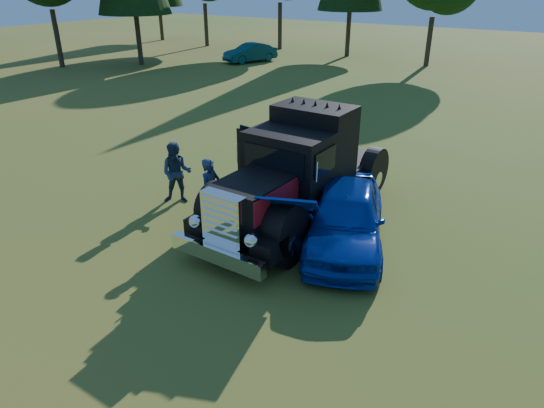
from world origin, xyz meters
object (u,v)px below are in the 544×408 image
Objects in this scene: spectator_near at (211,192)px; diamond_t_truck at (296,177)px; hotrod_coupe at (345,217)px; spectator_far at (177,173)px; distant_teal_car at (250,53)px.

diamond_t_truck is at bearing -51.77° from spectator_near.
diamond_t_truck is 1.84m from hotrod_coupe.
spectator_near is (-3.44, -0.94, 0.15)m from hotrod_coupe.
spectator_far is 25.79m from distant_teal_car.
hotrod_coupe is 1.15× the size of distant_teal_car.
spectator_near reaches higher than spectator_far.
spectator_far is at bearing -175.36° from hotrod_coupe.
hotrod_coupe reaches higher than spectator_far.
spectator_far is at bearing 72.24° from spectator_near.
diamond_t_truck is 3.88× the size of spectator_near.
diamond_t_truck reaches higher than distant_teal_car.
spectator_far is at bearing -38.73° from distant_teal_car.
hotrod_coupe reaches higher than spectator_near.
diamond_t_truck is at bearing 163.83° from hotrod_coupe.
hotrod_coupe is at bearing -75.99° from spectator_near.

